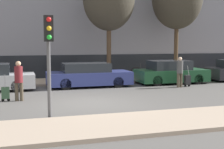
{
  "coord_description": "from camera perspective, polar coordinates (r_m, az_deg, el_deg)",
  "views": [
    {
      "loc": [
        -2.7,
        -12.24,
        2.47
      ],
      "look_at": [
        1.51,
        1.8,
        0.95
      ],
      "focal_mm": 50.0,
      "sensor_mm": 36.0,
      "label": 1
    }
  ],
  "objects": [
    {
      "name": "trolley_left",
      "position": [
        13.8,
        -18.9,
        -3.21
      ],
      "size": [
        0.34,
        0.29,
        1.14
      ],
      "color": "#335138",
      "rests_on": "ground_plane"
    },
    {
      "name": "parked_car_2",
      "position": [
        19.04,
        10.7,
        0.33
      ],
      "size": [
        4.24,
        1.85,
        1.38
      ],
      "color": "#194728",
      "rests_on": "ground_plane"
    },
    {
      "name": "sidewalk_far",
      "position": [
        19.58,
        -8.62,
        -1.22
      ],
      "size": [
        28.0,
        3.0,
        0.12
      ],
      "color": "tan",
      "rests_on": "ground_plane"
    },
    {
      "name": "sidewalk_near",
      "position": [
        9.23,
        0.94,
        -9.21
      ],
      "size": [
        28.0,
        2.5,
        0.12
      ],
      "color": "tan",
      "rests_on": "ground_plane"
    },
    {
      "name": "pedestrian_left",
      "position": [
        13.65,
        -16.7,
        -0.69
      ],
      "size": [
        0.35,
        0.34,
        1.69
      ],
      "rotation": [
        0.0,
        0.0,
        -0.1
      ],
      "color": "#4C4233",
      "rests_on": "ground_plane"
    },
    {
      "name": "traffic_light",
      "position": [
        9.92,
        -11.5,
        5.16
      ],
      "size": [
        0.28,
        0.47,
        3.29
      ],
      "color": "#515154",
      "rests_on": "ground_plane"
    },
    {
      "name": "pedestrian_right",
      "position": [
        17.47,
        12.3,
        0.78
      ],
      "size": [
        0.35,
        0.34,
        1.67
      ],
      "rotation": [
        0.0,
        0.0,
        3.34
      ],
      "color": "#4C4233",
      "rests_on": "ground_plane"
    },
    {
      "name": "ground_plane",
      "position": [
        12.78,
        -4.18,
        -5.24
      ],
      "size": [
        80.0,
        80.0,
        0.0
      ],
      "primitive_type": "plane",
      "color": "#565451"
    },
    {
      "name": "trolley_right",
      "position": [
        17.88,
        13.61,
        -0.97
      ],
      "size": [
        0.34,
        0.29,
        1.18
      ],
      "color": "#262628",
      "rests_on": "ground_plane"
    },
    {
      "name": "parked_car_1",
      "position": [
        17.34,
        -4.34,
        -0.19
      ],
      "size": [
        4.62,
        1.79,
        1.33
      ],
      "color": "navy",
      "rests_on": "ground_plane"
    },
    {
      "name": "parked_bicycle",
      "position": [
        21.08,
        5.72,
        0.5
      ],
      "size": [
        1.77,
        0.06,
        0.96
      ],
      "color": "black",
      "rests_on": "sidewalk_far"
    }
  ]
}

